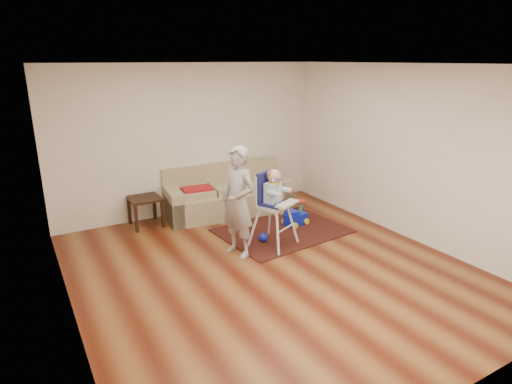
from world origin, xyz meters
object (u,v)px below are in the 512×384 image
sofa (227,190)px  ride_on_toy (296,213)px  high_chair (274,209)px  adult (238,202)px  toy_ball (263,237)px  side_table (146,211)px

sofa → ride_on_toy: sofa is taller
ride_on_toy → high_chair: (-0.77, -0.50, 0.36)m
high_chair → adult: size_ratio=0.75×
high_chair → adult: 0.66m
toy_ball → high_chair: bearing=-58.4°
side_table → ride_on_toy: size_ratio=1.23×
sofa → adult: adult is taller
ride_on_toy → toy_ball: ride_on_toy is taller
sofa → toy_ball: 1.54m
side_table → toy_ball: (1.37, -1.63, -0.17)m
side_table → adult: bearing=-64.9°
toy_ball → high_chair: 0.53m
toy_ball → ride_on_toy: bearing=22.1°
side_table → toy_ball: size_ratio=3.57×
adult → toy_ball: bearing=91.8°
ride_on_toy → high_chair: size_ratio=0.34×
side_table → high_chair: 2.33m
sofa → ride_on_toy: 1.37m
side_table → adult: 2.07m
toy_ball → high_chair: (0.09, -0.15, 0.50)m
sofa → ride_on_toy: size_ratio=5.73×
toy_ball → sofa: bearing=85.2°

